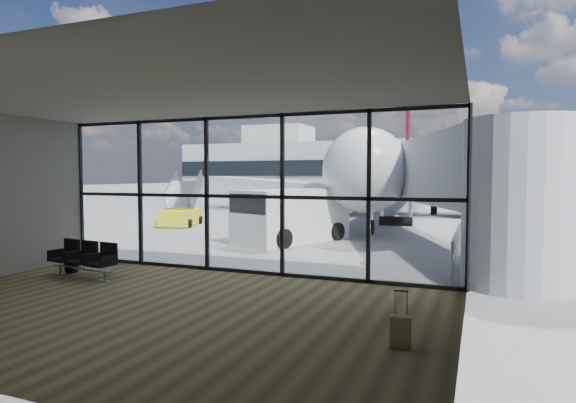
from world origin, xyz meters
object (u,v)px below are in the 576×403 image
Objects in this scene: service_van at (290,215)px; mobile_stairs at (181,215)px; backpack at (71,265)px; suitcase at (400,331)px; belt_loader at (305,204)px; seating_row at (85,257)px; airliner at (396,174)px.

service_van is 1.44× the size of mobile_stairs.
backpack is at bearing -85.91° from mobile_stairs.
suitcase is 29.83m from belt_loader.
service_van is (2.66, 8.63, 0.59)m from seating_row.
seating_row is at bearing -83.23° from mobile_stairs.
seating_row is at bearing 158.33° from suitcase.
service_van is (-1.44, -18.34, -1.83)m from airliner.
belt_loader is at bearing -169.49° from airliner.
mobile_stairs is (-2.99, -12.49, -0.03)m from belt_loader.
airliner reaches higher than mobile_stairs.
belt_loader is 12.85m from mobile_stairs.
airliner is at bearing 107.49° from service_van.
mobile_stairs reaches higher than service_van.
suitcase reaches higher than backpack.
service_van is at bearing -99.20° from airliner.
seating_row is at bearing -103.35° from airliner.
seating_row is 0.06× the size of airliner.
airliner is at bearing -3.31° from belt_loader.
backpack is at bearing 168.88° from seating_row.
airliner reaches higher than backpack.
seating_row is 27.39m from airliner.
backpack is 10.07m from suitcase.
seating_row is at bearing -85.14° from service_van.
mobile_stairs reaches higher than backpack.
airliner is 6.82× the size of service_van.
backpack is 9.10m from service_van.
seating_row is 0.40× the size of service_van.
airliner reaches higher than seating_row.
mobile_stairs reaches higher than belt_loader.
mobile_stairs is (-9.64, -14.31, -2.37)m from airliner.
belt_loader is at bearing 129.49° from service_van.
mobile_stairs is (-5.55, 12.66, 0.05)m from seating_row.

